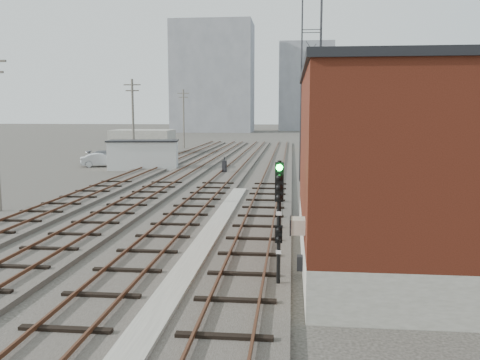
# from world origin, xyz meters

# --- Properties ---
(ground) EXTENTS (320.00, 320.00, 0.00)m
(ground) POSITION_xyz_m (0.00, 60.00, 0.00)
(ground) COLOR #282621
(ground) RESTS_ON ground
(track_right) EXTENTS (3.20, 90.00, 0.39)m
(track_right) POSITION_xyz_m (2.50, 39.00, 0.11)
(track_right) COLOR #332D28
(track_right) RESTS_ON ground
(track_mid_right) EXTENTS (3.20, 90.00, 0.39)m
(track_mid_right) POSITION_xyz_m (-1.50, 39.00, 0.11)
(track_mid_right) COLOR #332D28
(track_mid_right) RESTS_ON ground
(track_mid_left) EXTENTS (3.20, 90.00, 0.39)m
(track_mid_left) POSITION_xyz_m (-5.50, 39.00, 0.11)
(track_mid_left) COLOR #332D28
(track_mid_left) RESTS_ON ground
(track_left) EXTENTS (3.20, 90.00, 0.39)m
(track_left) POSITION_xyz_m (-9.50, 39.00, 0.11)
(track_left) COLOR #332D28
(track_left) RESTS_ON ground
(platform_curb) EXTENTS (0.90, 28.00, 0.26)m
(platform_curb) POSITION_xyz_m (0.50, 14.00, 0.13)
(platform_curb) COLOR gray
(platform_curb) RESTS_ON ground
(brick_building) EXTENTS (6.54, 12.20, 7.22)m
(brick_building) POSITION_xyz_m (7.50, 12.00, 3.63)
(brick_building) COLOR gray
(brick_building) RESTS_ON ground
(lattice_tower) EXTENTS (1.60, 1.60, 15.00)m
(lattice_tower) POSITION_xyz_m (5.50, 35.00, 7.50)
(lattice_tower) COLOR black
(lattice_tower) RESTS_ON ground
(utility_pole_left_b) EXTENTS (1.80, 0.24, 9.00)m
(utility_pole_left_b) POSITION_xyz_m (-12.50, 45.00, 4.80)
(utility_pole_left_b) COLOR #595147
(utility_pole_left_b) RESTS_ON ground
(utility_pole_left_c) EXTENTS (1.80, 0.24, 9.00)m
(utility_pole_left_c) POSITION_xyz_m (-12.50, 70.00, 4.80)
(utility_pole_left_c) COLOR #595147
(utility_pole_left_c) RESTS_ON ground
(utility_pole_right_a) EXTENTS (1.80, 0.24, 9.00)m
(utility_pole_right_a) POSITION_xyz_m (6.50, 28.00, 4.80)
(utility_pole_right_a) COLOR #595147
(utility_pole_right_a) RESTS_ON ground
(utility_pole_right_b) EXTENTS (1.80, 0.24, 9.00)m
(utility_pole_right_b) POSITION_xyz_m (6.50, 58.00, 4.80)
(utility_pole_right_b) COLOR #595147
(utility_pole_right_b) RESTS_ON ground
(apartment_left) EXTENTS (22.00, 14.00, 30.00)m
(apartment_left) POSITION_xyz_m (-18.00, 135.00, 15.00)
(apartment_left) COLOR gray
(apartment_left) RESTS_ON ground
(apartment_right) EXTENTS (16.00, 12.00, 26.00)m
(apartment_right) POSITION_xyz_m (8.00, 150.00, 13.00)
(apartment_right) COLOR gray
(apartment_right) RESTS_ON ground
(shed_left) EXTENTS (8.00, 5.00, 3.20)m
(shed_left) POSITION_xyz_m (-16.00, 60.00, 1.60)
(shed_left) COLOR gray
(shed_left) RESTS_ON ground
(shed_right) EXTENTS (6.00, 6.00, 4.00)m
(shed_right) POSITION_xyz_m (9.00, 70.00, 2.00)
(shed_right) COLOR gray
(shed_right) RESTS_ON ground
(signal_mast) EXTENTS (0.40, 0.41, 4.14)m
(signal_mast) POSITION_xyz_m (3.70, 8.69, 2.45)
(signal_mast) COLOR gray
(signal_mast) RESTS_ON ground
(switch_stand) EXTENTS (0.42, 0.42, 1.47)m
(switch_stand) POSITION_xyz_m (-2.01, 38.48, 0.69)
(switch_stand) COLOR black
(switch_stand) RESTS_ON ground
(site_trailer) EXTENTS (7.18, 3.97, 2.87)m
(site_trailer) POSITION_xyz_m (-10.46, 41.54, 1.45)
(site_trailer) COLOR silver
(site_trailer) RESTS_ON ground
(car_red) EXTENTS (4.39, 1.85, 1.48)m
(car_red) POSITION_xyz_m (-12.27, 45.33, 0.74)
(car_red) COLOR maroon
(car_red) RESTS_ON ground
(car_silver) EXTENTS (4.38, 3.06, 1.37)m
(car_silver) POSITION_xyz_m (-15.58, 43.59, 0.68)
(car_silver) COLOR #A6A9AE
(car_silver) RESTS_ON ground
(car_grey) EXTENTS (4.56, 2.39, 1.26)m
(car_grey) POSITION_xyz_m (-16.88, 48.75, 0.63)
(car_grey) COLOR slate
(car_grey) RESTS_ON ground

